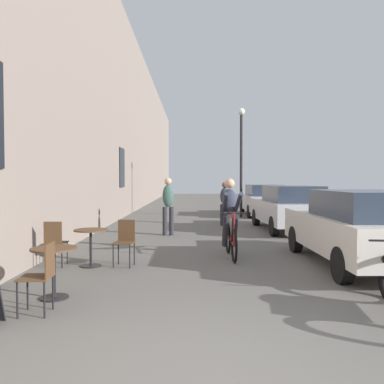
{
  "coord_description": "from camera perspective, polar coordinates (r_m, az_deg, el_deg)",
  "views": [
    {
      "loc": [
        -0.13,
        -3.0,
        1.68
      ],
      "look_at": [
        -0.05,
        13.77,
        1.16
      ],
      "focal_mm": 36.16,
      "sensor_mm": 36.0,
      "label": 1
    }
  ],
  "objects": [
    {
      "name": "pedestrian_mid",
      "position": [
        14.21,
        4.6,
        -1.34
      ],
      "size": [
        0.34,
        0.25,
        1.61
      ],
      "color": "#26262D",
      "rests_on": "ground_plane"
    },
    {
      "name": "parked_car_second",
      "position": [
        13.16,
        13.82,
        -2.21
      ],
      "size": [
        1.87,
        4.24,
        1.49
      ],
      "color": "#B7B7BC",
      "rests_on": "ground_plane"
    },
    {
      "name": "cafe_chair_mid_toward_street",
      "position": [
        7.92,
        -19.83,
        -6.75
      ],
      "size": [
        0.38,
        0.38,
        0.89
      ],
      "color": "black",
      "rests_on": "ground_plane"
    },
    {
      "name": "cyclist_on_bicycle",
      "position": [
        8.57,
        5.42,
        -4.04
      ],
      "size": [
        0.52,
        1.76,
        1.74
      ],
      "color": "black",
      "rests_on": "ground_plane"
    },
    {
      "name": "cafe_chair_mid_toward_wall",
      "position": [
        7.73,
        -10.1,
        -6.88
      ],
      "size": [
        0.42,
        0.42,
        0.89
      ],
      "color": "black",
      "rests_on": "ground_plane"
    },
    {
      "name": "parked_car_third",
      "position": [
        18.5,
        10.1,
        -1.1
      ],
      "size": [
        1.75,
        4.1,
        1.46
      ],
      "color": "#B7B7BC",
      "rests_on": "ground_plane"
    },
    {
      "name": "cafe_table_near",
      "position": [
        5.89,
        -19.95,
        -9.66
      ],
      "size": [
        0.64,
        0.64,
        0.72
      ],
      "color": "black",
      "rests_on": "ground_plane"
    },
    {
      "name": "street_lamp",
      "position": [
        17.57,
        7.02,
        6.43
      ],
      "size": [
        0.32,
        0.32,
        4.9
      ],
      "color": "black",
      "rests_on": "ground_plane"
    },
    {
      "name": "parked_car_nearest",
      "position": [
        8.18,
        22.97,
        -4.75
      ],
      "size": [
        1.79,
        4.18,
        1.48
      ],
      "color": "beige",
      "rests_on": "ground_plane"
    },
    {
      "name": "building_facade_left",
      "position": [
        17.59,
        -11.38,
        11.69
      ],
      "size": [
        0.54,
        68.0,
        9.43
      ],
      "color": "gray",
      "rests_on": "ground_plane"
    },
    {
      "name": "cafe_table_mid",
      "position": [
        7.8,
        -14.97,
        -6.81
      ],
      "size": [
        0.64,
        0.64,
        0.72
      ],
      "color": "black",
      "rests_on": "ground_plane"
    },
    {
      "name": "pedestrian_near",
      "position": [
        11.73,
        -3.8,
        -1.6
      ],
      "size": [
        0.36,
        0.27,
        1.75
      ],
      "color": "#26262D",
      "rests_on": "ground_plane"
    },
    {
      "name": "cafe_chair_near_toward_street",
      "position": [
        5.27,
        -21.56,
        -11.06
      ],
      "size": [
        0.4,
        0.4,
        0.89
      ],
      "color": "black",
      "rests_on": "ground_plane"
    }
  ]
}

